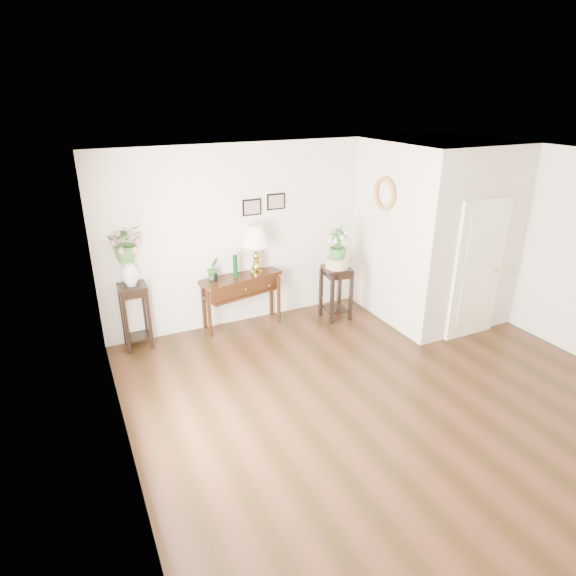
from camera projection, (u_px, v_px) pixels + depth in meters
floor at (386, 395)px, 5.94m from camera, size 6.00×5.50×0.02m
ceiling at (408, 163)px, 4.88m from camera, size 6.00×5.50×0.02m
wall_back at (290, 231)px, 7.70m from camera, size 6.00×0.02×2.80m
wall_left at (118, 347)px, 4.21m from camera, size 0.02×5.50×2.80m
wall_right at (573, 254)px, 6.60m from camera, size 0.02×5.50×2.80m
partition at (434, 230)px, 7.73m from camera, size 1.80×1.95×2.80m
door at (478, 270)px, 7.03m from camera, size 0.90×0.05×2.10m
art_print_left at (252, 207)px, 7.26m from camera, size 0.30×0.02×0.25m
art_print_right at (276, 202)px, 7.40m from camera, size 0.30×0.02×0.25m
wall_ornament at (384, 194)px, 7.21m from camera, size 0.07×0.51×0.51m
console_table at (242, 301)px, 7.56m from camera, size 1.33×0.68×0.84m
table_lamp at (256, 252)px, 7.37m from camera, size 0.56×0.56×0.77m
green_vase at (235, 266)px, 7.30m from camera, size 0.08×0.08×0.35m
potted_plant at (213, 269)px, 7.16m from camera, size 0.22×0.19×0.34m
plant_stand_a at (136, 316)px, 6.89m from camera, size 0.38×0.38×0.97m
porcelain_vase at (129, 270)px, 6.62m from camera, size 0.24×0.24×0.40m
lily_arrangement at (125, 240)px, 6.45m from camera, size 0.51×0.46×0.52m
plant_stand_b at (336, 293)px, 7.80m from camera, size 0.48×0.48×0.88m
ceramic_bowl at (337, 263)px, 7.60m from camera, size 0.40×0.40×0.17m
narcissus at (338, 245)px, 7.49m from camera, size 0.35×0.35×0.50m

